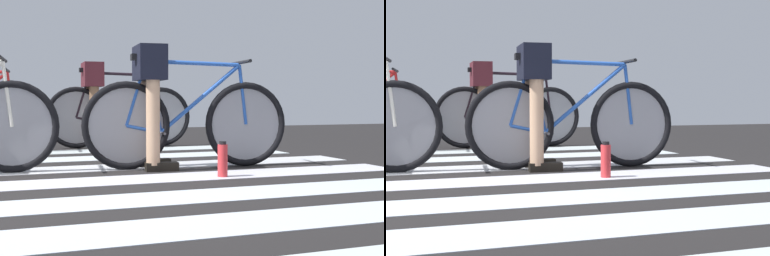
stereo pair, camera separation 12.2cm
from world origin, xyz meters
TOP-DOWN VIEW (x-y plane):
  - ground at (0.00, 0.00)m, footprint 18.00×14.00m
  - crosswalk_markings at (-0.01, 0.16)m, footprint 5.38×4.99m
  - bicycle_1_of_4 at (1.08, 0.67)m, footprint 1.73×0.52m
  - cyclist_1_of_4 at (0.77, 0.70)m, footprint 0.35×0.43m
  - bicycle_4_of_4 at (1.01, 2.84)m, footprint 1.74×0.52m
  - cyclist_4_of_4 at (0.70, 2.86)m, footprint 0.33×0.42m
  - water_bottle at (1.14, 0.07)m, footprint 0.07×0.07m

SIDE VIEW (x-z plane):
  - ground at x=0.00m, z-range 0.00..0.02m
  - crosswalk_markings at x=-0.01m, z-range 0.02..0.02m
  - water_bottle at x=1.14m, z-range 0.01..0.28m
  - bicycle_1_of_4 at x=1.08m, z-range -0.06..0.87m
  - bicycle_4_of_4 at x=1.01m, z-range -0.06..0.87m
  - cyclist_4_of_4 at x=0.70m, z-range 0.17..1.16m
  - cyclist_1_of_4 at x=0.77m, z-range 0.17..1.17m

